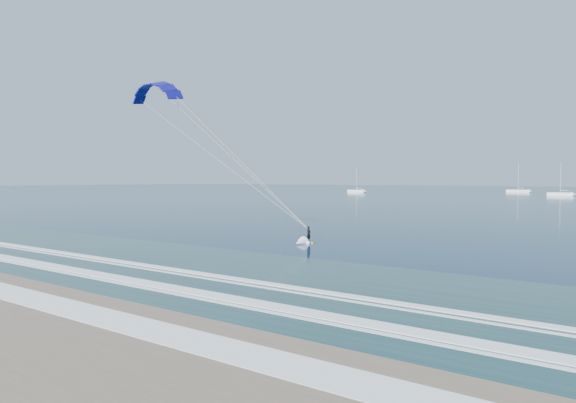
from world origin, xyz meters
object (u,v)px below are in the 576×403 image
(sailboat_0, at_px, (357,191))
(sailboat_2, at_px, (560,194))
(sailboat_1, at_px, (518,191))
(kitesurfer_rig, at_px, (227,153))

(sailboat_0, xyz_separation_m, sailboat_2, (82.24, 1.13, 0.00))
(sailboat_0, distance_m, sailboat_1, 74.13)
(kitesurfer_rig, xyz_separation_m, sailboat_2, (6.34, 170.20, -8.02))
(kitesurfer_rig, height_order, sailboat_2, kitesurfer_rig)
(kitesurfer_rig, relative_size, sailboat_0, 1.79)
(kitesurfer_rig, height_order, sailboat_1, kitesurfer_rig)
(kitesurfer_rig, xyz_separation_m, sailboat_1, (-16.82, 213.85, -8.02))
(sailboat_2, bearing_deg, kitesurfer_rig, -92.13)
(kitesurfer_rig, height_order, sailboat_0, kitesurfer_rig)
(kitesurfer_rig, bearing_deg, sailboat_0, 114.18)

